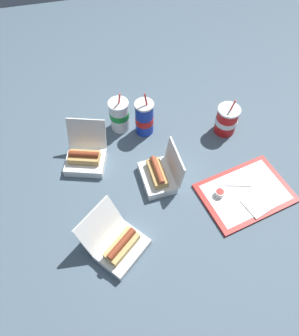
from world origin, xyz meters
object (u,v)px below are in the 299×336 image
soda_cup_center (144,118)px  soda_cup_right (119,115)px  plastic_fork (238,185)px  clamshell_hotdog_left (159,175)px  food_tray (245,193)px  clamshell_hotdog_right (86,157)px  clamshell_hotdog_center (119,246)px  ketchup_cup (220,193)px  soda_cup_back (227,120)px

soda_cup_center → soda_cup_right: (-0.11, 0.05, -0.01)m
plastic_fork → clamshell_hotdog_left: size_ratio=0.59×
food_tray → clamshell_hotdog_left: bearing=155.5°
soda_cup_right → clamshell_hotdog_right: bearing=-136.7°
plastic_fork → clamshell_hotdog_center: 0.56m
ketchup_cup → clamshell_hotdog_left: size_ratio=0.22×
plastic_fork → clamshell_hotdog_center: size_ratio=0.40×
clamshell_hotdog_center → clamshell_hotdog_right: (-0.07, 0.44, 0.00)m
plastic_fork → clamshell_hotdog_right: clamshell_hotdog_right is taller
food_tray → clamshell_hotdog_center: bearing=-168.0°
clamshell_hotdog_left → food_tray: bearing=-24.5°
clamshell_hotdog_left → soda_cup_right: (-0.11, 0.34, 0.04)m
food_tray → clamshell_hotdog_center: 0.57m
clamshell_hotdog_center → plastic_fork: bearing=16.4°
clamshell_hotdog_right → clamshell_hotdog_left: (0.29, -0.17, -0.00)m
clamshell_hotdog_center → clamshell_hotdog_right: size_ratio=1.18×
soda_cup_center → ketchup_cup: bearing=-62.8°
ketchup_cup → clamshell_hotdog_right: clamshell_hotdog_right is taller
ketchup_cup → soda_cup_center: size_ratio=0.17×
food_tray → ketchup_cup: (-0.11, 0.02, 0.02)m
ketchup_cup → soda_cup_right: size_ratio=0.18×
clamshell_hotdog_center → clamshell_hotdog_left: bearing=50.7°
clamshell_hotdog_left → soda_cup_center: soda_cup_center is taller
soda_cup_back → soda_cup_center: bearing=167.0°
clamshell_hotdog_right → soda_cup_center: soda_cup_center is taller
food_tray → clamshell_hotdog_right: size_ratio=1.77×
soda_cup_right → soda_cup_back: bearing=-16.0°
ketchup_cup → clamshell_hotdog_center: (-0.45, -0.13, 0.01)m
clamshell_hotdog_left → soda_cup_right: 0.36m
plastic_fork → soda_cup_back: bearing=93.9°
plastic_fork → clamshell_hotdog_left: 0.34m
ketchup_cup → soda_cup_center: (-0.22, 0.43, 0.06)m
food_tray → soda_cup_back: soda_cup_back is taller
clamshell_hotdog_left → soda_cup_back: (0.38, 0.20, 0.03)m
clamshell_hotdog_center → soda_cup_center: size_ratio=1.16×
ketchup_cup → clamshell_hotdog_left: 0.26m
plastic_fork → clamshell_hotdog_right: 0.67m
clamshell_hotdog_left → plastic_fork: bearing=-19.4°
food_tray → soda_cup_back: 0.37m
soda_cup_right → plastic_fork: bearing=-47.1°
plastic_fork → clamshell_hotdog_left: (-0.32, 0.11, 0.03)m
plastic_fork → soda_cup_back: size_ratio=0.54×
food_tray → plastic_fork: bearing=113.9°
plastic_fork → clamshell_hotdog_right: bearing=170.1°
ketchup_cup → clamshell_hotdog_left: clamshell_hotdog_left is taller
food_tray → soda_cup_center: bearing=126.9°
food_tray → clamshell_hotdog_right: 0.71m
clamshell_hotdog_right → soda_cup_center: 0.33m
soda_cup_back → soda_cup_right: soda_cup_right is taller
plastic_fork → soda_cup_center: soda_cup_center is taller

